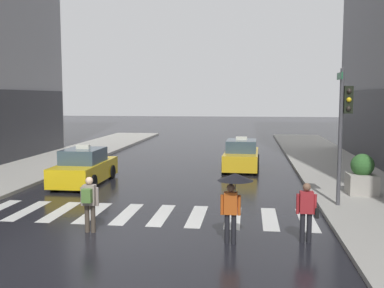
% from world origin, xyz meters
% --- Properties ---
extents(ground_plane, '(160.00, 160.00, 0.00)m').
position_xyz_m(ground_plane, '(0.00, 0.00, 0.00)').
color(ground_plane, black).
extents(crosswalk_markings, '(11.30, 2.80, 0.01)m').
position_xyz_m(crosswalk_markings, '(0.00, 3.00, 0.00)').
color(crosswalk_markings, silver).
rests_on(crosswalk_markings, ground).
extents(traffic_light_pole, '(0.44, 0.84, 4.80)m').
position_xyz_m(traffic_light_pole, '(6.76, 4.60, 3.26)').
color(traffic_light_pole, '#47474C').
rests_on(traffic_light_pole, curb_right).
extents(taxi_lead, '(1.94, 4.55, 1.80)m').
position_xyz_m(taxi_lead, '(-4.00, 8.00, 0.72)').
color(taxi_lead, yellow).
rests_on(taxi_lead, ground).
extents(taxi_second, '(2.02, 4.58, 1.80)m').
position_xyz_m(taxi_second, '(3.10, 13.14, 0.72)').
color(taxi_second, gold).
rests_on(taxi_second, ground).
extents(pedestrian_with_umbrella, '(0.96, 0.96, 1.94)m').
position_xyz_m(pedestrian_with_umbrella, '(3.10, 0.35, 1.52)').
color(pedestrian_with_umbrella, black).
rests_on(pedestrian_with_umbrella, ground).
extents(pedestrian_with_backpack, '(0.55, 0.43, 1.65)m').
position_xyz_m(pedestrian_with_backpack, '(-1.12, 0.82, 0.97)').
color(pedestrian_with_backpack, '#473D33').
rests_on(pedestrian_with_backpack, ground).
extents(pedestrian_with_handbag, '(0.60, 0.24, 1.65)m').
position_xyz_m(pedestrian_with_handbag, '(5.08, 0.71, 0.93)').
color(pedestrian_with_handbag, black).
rests_on(pedestrian_with_handbag, ground).
extents(planter_near_corner, '(1.10, 1.10, 1.60)m').
position_xyz_m(planter_near_corner, '(7.94, 6.60, 0.87)').
color(planter_near_corner, '#A8A399').
rests_on(planter_near_corner, curb_right).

